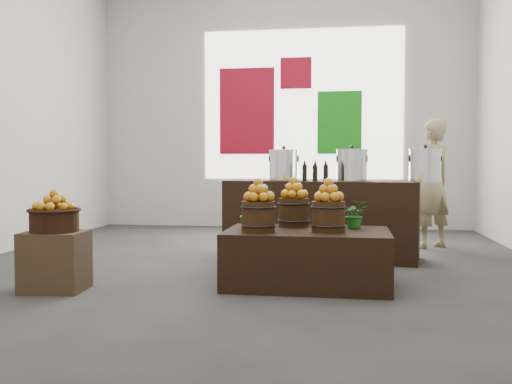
# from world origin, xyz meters

# --- Properties ---
(ground) EXTENTS (7.00, 7.00, 0.00)m
(ground) POSITION_xyz_m (0.00, 0.00, 0.00)
(ground) COLOR #393A37
(ground) RESTS_ON ground
(back_wall) EXTENTS (6.00, 0.04, 4.00)m
(back_wall) POSITION_xyz_m (0.00, 3.50, 2.00)
(back_wall) COLOR beige
(back_wall) RESTS_ON ground
(back_opening) EXTENTS (3.20, 0.02, 2.40)m
(back_opening) POSITION_xyz_m (0.30, 3.48, 2.00)
(back_opening) COLOR white
(back_opening) RESTS_ON back_wall
(deco_red_left) EXTENTS (0.90, 0.04, 1.40)m
(deco_red_left) POSITION_xyz_m (-0.60, 3.47, 1.90)
(deco_red_left) COLOR maroon
(deco_red_left) RESTS_ON back_wall
(deco_green_right) EXTENTS (0.70, 0.04, 1.00)m
(deco_green_right) POSITION_xyz_m (0.90, 3.47, 1.70)
(deco_green_right) COLOR #148013
(deco_green_right) RESTS_ON back_wall
(deco_red_upper) EXTENTS (0.50, 0.04, 0.50)m
(deco_red_upper) POSITION_xyz_m (0.20, 3.47, 2.50)
(deco_red_upper) COLOR maroon
(deco_red_upper) RESTS_ON back_wall
(crate) EXTENTS (0.52, 0.44, 0.49)m
(crate) POSITION_xyz_m (-1.42, -1.37, 0.25)
(crate) COLOR brown
(crate) RESTS_ON ground
(wicker_basket) EXTENTS (0.39, 0.39, 0.18)m
(wicker_basket) POSITION_xyz_m (-1.42, -1.37, 0.58)
(wicker_basket) COLOR black
(wicker_basket) RESTS_ON crate
(apples_in_basket) EXTENTS (0.31, 0.31, 0.16)m
(apples_in_basket) POSITION_xyz_m (-1.42, -1.37, 0.75)
(apples_in_basket) COLOR #AF0E05
(apples_in_basket) RESTS_ON wicker_basket
(display_table) EXTENTS (1.40, 0.87, 0.48)m
(display_table) POSITION_xyz_m (0.64, -0.88, 0.24)
(display_table) COLOR black
(display_table) RESTS_ON ground
(apple_bucket_front_left) EXTENTS (0.28, 0.28, 0.26)m
(apple_bucket_front_left) POSITION_xyz_m (0.24, -1.07, 0.61)
(apple_bucket_front_left) COLOR #361F0E
(apple_bucket_front_left) RESTS_ON display_table
(apples_in_bucket_front_left) EXTENTS (0.21, 0.21, 0.19)m
(apples_in_bucket_front_left) POSITION_xyz_m (0.24, -1.07, 0.83)
(apples_in_bucket_front_left) COLOR #AF0E05
(apples_in_bucket_front_left) RESTS_ON apple_bucket_front_left
(apple_bucket_front_right) EXTENTS (0.28, 0.28, 0.26)m
(apple_bucket_front_right) POSITION_xyz_m (0.82, -0.99, 0.61)
(apple_bucket_front_right) COLOR #361F0E
(apple_bucket_front_right) RESTS_ON display_table
(apples_in_bucket_front_right) EXTENTS (0.21, 0.21, 0.19)m
(apples_in_bucket_front_right) POSITION_xyz_m (0.82, -0.99, 0.83)
(apples_in_bucket_front_right) COLOR #AF0E05
(apples_in_bucket_front_right) RESTS_ON apple_bucket_front_right
(apple_bucket_rear) EXTENTS (0.28, 0.28, 0.26)m
(apple_bucket_rear) POSITION_xyz_m (0.50, -0.63, 0.61)
(apple_bucket_rear) COLOR #361F0E
(apple_bucket_rear) RESTS_ON display_table
(apples_in_bucket_rear) EXTENTS (0.21, 0.21, 0.19)m
(apples_in_bucket_rear) POSITION_xyz_m (0.50, -0.63, 0.83)
(apples_in_bucket_rear) COLOR #AF0E05
(apples_in_bucket_rear) RESTS_ON apple_bucket_rear
(herb_garnish_right) EXTENTS (0.24, 0.22, 0.25)m
(herb_garnish_right) POSITION_xyz_m (1.05, -0.69, 0.61)
(herb_garnish_right) COLOR #156418
(herb_garnish_right) RESTS_ON display_table
(herb_garnish_left) EXTENTS (0.15, 0.13, 0.24)m
(herb_garnish_left) POSITION_xyz_m (0.09, -0.75, 0.60)
(herb_garnish_left) COLOR #156418
(herb_garnish_left) RESTS_ON display_table
(counter) EXTENTS (2.19, 0.99, 0.86)m
(counter) POSITION_xyz_m (0.71, 0.59, 0.43)
(counter) COLOR black
(counter) RESTS_ON ground
(stock_pot_left) EXTENTS (0.33, 0.33, 0.33)m
(stock_pot_left) POSITION_xyz_m (0.28, 0.66, 1.03)
(stock_pot_left) COLOR silver
(stock_pot_left) RESTS_ON counter
(stock_pot_center) EXTENTS (0.33, 0.33, 0.33)m
(stock_pot_center) POSITION_xyz_m (1.04, 0.54, 1.03)
(stock_pot_center) COLOR silver
(stock_pot_center) RESTS_ON counter
(stock_pot_right) EXTENTS (0.33, 0.33, 0.33)m
(stock_pot_right) POSITION_xyz_m (1.80, 0.42, 1.03)
(stock_pot_right) COLOR silver
(stock_pot_right) RESTS_ON counter
(oil_cruets) EXTENTS (0.24, 0.09, 0.24)m
(oil_cruets) POSITION_xyz_m (0.68, 0.38, 0.98)
(oil_cruets) COLOR black
(oil_cruets) RESTS_ON counter
(shopper) EXTENTS (0.70, 0.66, 1.60)m
(shopper) POSITION_xyz_m (2.04, 1.52, 0.80)
(shopper) COLOR #96855C
(shopper) RESTS_ON ground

